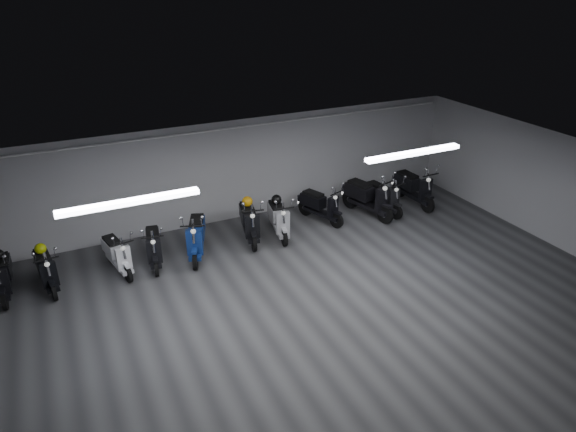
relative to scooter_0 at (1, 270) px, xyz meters
name	(u,v)px	position (x,y,z in m)	size (l,w,h in m)	color
floor	(310,319)	(5.49, -3.53, -0.62)	(14.00, 10.00, 0.01)	#39393C
ceiling	(313,190)	(5.49, -3.53, 2.19)	(14.00, 10.00, 0.01)	gray
back_wall	(224,173)	(5.49, 1.47, 0.78)	(14.00, 0.01, 2.80)	#ADADB0
right_wall	(567,195)	(12.49, -3.53, 0.78)	(0.01, 10.00, 2.80)	#ADADB0
fluor_strip_left	(130,202)	(2.49, -2.53, 2.12)	(2.40, 0.18, 0.08)	white
fluor_strip_right	(414,153)	(8.49, -2.53, 2.12)	(2.40, 0.18, 0.08)	white
conduit	(223,129)	(5.49, 1.39, 2.00)	(0.05, 0.05, 13.60)	white
scooter_0	(1,270)	(0.00, 0.00, 0.00)	(0.55, 1.66, 1.23)	black
scooter_1	(45,264)	(0.85, -0.10, -0.01)	(0.54, 1.63, 1.21)	black
scooter_2	(116,249)	(2.34, -0.07, -0.02)	(0.54, 1.61, 1.20)	white
scooter_3	(153,241)	(3.17, -0.07, -0.01)	(0.54, 1.63, 1.21)	black
scooter_4	(196,231)	(4.18, -0.13, 0.07)	(0.61, 1.84, 1.37)	navy
scooter_5	(249,216)	(5.64, 0.09, 0.05)	(0.60, 1.80, 1.34)	black
scooter_6	(279,213)	(6.41, -0.02, 0.02)	(0.57, 1.72, 1.28)	#BBBBC0
scooter_7	(321,200)	(7.81, 0.25, 0.02)	(0.57, 1.70, 1.27)	black
scooter_8	(368,191)	(9.18, 0.02, 0.12)	(0.66, 1.98, 1.47)	black
scooter_9	(383,192)	(9.70, 0.02, 0.01)	(0.56, 1.69, 1.26)	black
scooter_10	(414,182)	(10.83, 0.08, 0.09)	(0.63, 1.90, 1.41)	black
helmet_0	(40,249)	(0.82, 0.13, 0.26)	(0.25, 0.25, 0.25)	#A7BB0B
helmet_2	(247,202)	(5.70, 0.34, 0.35)	(0.27, 0.27, 0.27)	#F6A20E
helmet_3	(276,200)	(6.46, 0.21, 0.31)	(0.27, 0.27, 0.27)	black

